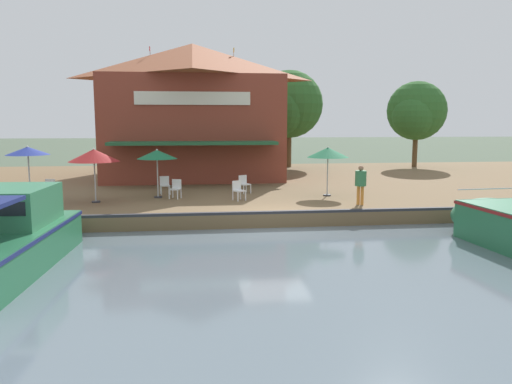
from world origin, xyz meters
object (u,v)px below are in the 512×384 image
at_px(patio_umbrella_by_entrance, 94,155).
at_px(tree_behind_restaurant, 287,106).
at_px(patio_umbrella_near_quay_edge, 328,153).
at_px(patio_umbrella_mid_patio_left, 28,151).
at_px(cafe_chair_facing_river, 165,184).
at_px(cafe_chair_mid_patio, 238,189).
at_px(cafe_chair_far_corner_seat, 176,188).
at_px(waterfront_restaurant, 193,110).
at_px(tree_downstream_bank, 416,112).
at_px(cafe_chair_back_row_seat, 244,183).
at_px(cafe_chair_beside_entrance, 49,188).
at_px(motorboat_far_downstream, 7,237).
at_px(patio_umbrella_mid_patio_right, 157,155).
at_px(person_at_quay_edge, 361,180).

xyz_separation_m(patio_umbrella_by_entrance, tree_behind_restaurant, (-15.38, 11.09, 2.57)).
relative_size(patio_umbrella_near_quay_edge, patio_umbrella_mid_patio_left, 0.94).
distance_m(cafe_chair_facing_river, cafe_chair_mid_patio, 3.97).
relative_size(patio_umbrella_by_entrance, cafe_chair_far_corner_seat, 2.71).
distance_m(waterfront_restaurant, cafe_chair_facing_river, 9.06).
distance_m(cafe_chair_far_corner_seat, tree_downstream_bank, 22.39).
bearing_deg(cafe_chair_back_row_seat, cafe_chair_beside_entrance, -86.25).
bearing_deg(patio_umbrella_near_quay_edge, tree_downstream_bank, 142.81).
height_order(patio_umbrella_mid_patio_left, motorboat_far_downstream, patio_umbrella_mid_patio_left).
distance_m(cafe_chair_facing_river, tree_downstream_bank, 22.04).
height_order(patio_umbrella_near_quay_edge, patio_umbrella_mid_patio_left, patio_umbrella_mid_patio_left).
height_order(patio_umbrella_by_entrance, cafe_chair_facing_river, patio_umbrella_by_entrance).
bearing_deg(patio_umbrella_by_entrance, motorboat_far_downstream, -7.58).
distance_m(patio_umbrella_mid_patio_right, motorboat_far_downstream, 9.32).
xyz_separation_m(patio_umbrella_near_quay_edge, tree_downstream_bank, (-13.73, 10.42, 2.10)).
xyz_separation_m(patio_umbrella_near_quay_edge, patio_umbrella_by_entrance, (0.68, -10.27, -0.00)).
relative_size(waterfront_restaurant, patio_umbrella_mid_patio_left, 4.64).
distance_m(waterfront_restaurant, cafe_chair_back_row_seat, 9.28).
bearing_deg(tree_downstream_bank, patio_umbrella_mid_patio_right, -53.62).
height_order(patio_umbrella_mid_patio_right, tree_behind_restaurant, tree_behind_restaurant).
distance_m(patio_umbrella_by_entrance, cafe_chair_far_corner_seat, 3.74).
xyz_separation_m(cafe_chair_back_row_seat, person_at_quay_edge, (4.04, 4.42, 0.54)).
height_order(patio_umbrella_near_quay_edge, cafe_chair_facing_river, patio_umbrella_near_quay_edge).
relative_size(patio_umbrella_mid_patio_left, person_at_quay_edge, 1.50).
distance_m(person_at_quay_edge, tree_downstream_bank, 19.29).
xyz_separation_m(waterfront_restaurant, patio_umbrella_mid_patio_right, (9.22, -1.63, -2.21)).
distance_m(person_at_quay_edge, motorboat_far_downstream, 13.17).
xyz_separation_m(cafe_chair_far_corner_seat, tree_downstream_bank, (-13.67, 17.36, 3.63)).
height_order(patio_umbrella_by_entrance, cafe_chair_back_row_seat, patio_umbrella_by_entrance).
relative_size(patio_umbrella_mid_patio_right, cafe_chair_back_row_seat, 2.59).
relative_size(waterfront_restaurant, patio_umbrella_mid_patio_right, 5.14).
bearing_deg(patio_umbrella_by_entrance, cafe_chair_facing_river, 127.04).
bearing_deg(cafe_chair_mid_patio, tree_behind_restaurant, 162.05).
relative_size(patio_umbrella_mid_patio_left, cafe_chair_facing_river, 2.87).
distance_m(cafe_chair_back_row_seat, motorboat_far_downstream, 12.14).
bearing_deg(cafe_chair_facing_river, cafe_chair_beside_entrance, -83.31).
distance_m(tree_behind_restaurant, tree_downstream_bank, 9.66).
xyz_separation_m(patio_umbrella_by_entrance, cafe_chair_back_row_seat, (-2.08, 6.54, -1.53)).
bearing_deg(tree_behind_restaurant, cafe_chair_far_corner_seat, -27.91).
bearing_deg(patio_umbrella_by_entrance, patio_umbrella_mid_patio_left, -82.38).
bearing_deg(tree_behind_restaurant, cafe_chair_beside_entrance, -43.97).
bearing_deg(patio_umbrella_mid_patio_right, patio_umbrella_by_entrance, -67.83).
distance_m(cafe_chair_facing_river, person_at_quay_edge, 9.15).
relative_size(cafe_chair_mid_patio, tree_downstream_bank, 0.13).
bearing_deg(patio_umbrella_mid_patio_right, cafe_chair_mid_patio, 71.98).
bearing_deg(tree_behind_restaurant, waterfront_restaurant, -53.50).
xyz_separation_m(patio_umbrella_by_entrance, cafe_chair_facing_river, (-2.10, 2.78, -1.53)).
bearing_deg(cafe_chair_far_corner_seat, cafe_chair_facing_river, -157.59).
relative_size(waterfront_restaurant, cafe_chair_facing_river, 13.31).
xyz_separation_m(patio_umbrella_mid_patio_right, patio_umbrella_by_entrance, (1.03, -2.53, 0.05)).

